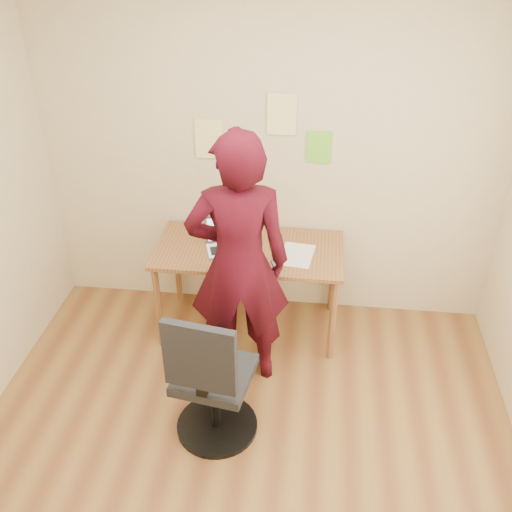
# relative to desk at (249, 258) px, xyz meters

# --- Properties ---
(room) EXTENTS (3.58, 3.58, 2.78)m
(room) POSITION_rel_desk_xyz_m (0.11, -1.38, 0.70)
(room) COLOR brown
(room) RESTS_ON ground
(desk) EXTENTS (1.40, 0.70, 0.74)m
(desk) POSITION_rel_desk_xyz_m (0.00, 0.00, 0.00)
(desk) COLOR #915E32
(desk) RESTS_ON ground
(laptop) EXTENTS (0.37, 0.35, 0.22)m
(laptop) POSITION_rel_desk_xyz_m (-0.17, 0.00, 0.14)
(laptop) COLOR #B9B9C1
(laptop) RESTS_ON desk
(paper_sheet) EXTENTS (0.27, 0.36, 0.00)m
(paper_sheet) POSITION_rel_desk_xyz_m (0.36, -0.05, 0.09)
(paper_sheet) COLOR white
(paper_sheet) RESTS_ON desk
(phone) EXTENTS (0.09, 0.13, 0.01)m
(phone) POSITION_rel_desk_xyz_m (0.23, -0.21, 0.09)
(phone) COLOR black
(phone) RESTS_ON desk
(wall_note_left) EXTENTS (0.21, 0.00, 0.30)m
(wall_note_left) POSITION_rel_desk_xyz_m (-0.34, 0.36, 0.79)
(wall_note_left) COLOR #FDEB97
(wall_note_left) RESTS_ON room
(wall_note_mid) EXTENTS (0.21, 0.00, 0.30)m
(wall_note_mid) POSITION_rel_desk_xyz_m (0.20, 0.36, 1.00)
(wall_note_mid) COLOR #FDEB97
(wall_note_mid) RESTS_ON room
(wall_note_right) EXTENTS (0.18, 0.00, 0.24)m
(wall_note_right) POSITION_rel_desk_xyz_m (0.47, 0.36, 0.77)
(wall_note_right) COLOR #71D630
(wall_note_right) RESTS_ON room
(office_chair) EXTENTS (0.53, 0.54, 1.02)m
(office_chair) POSITION_rel_desk_xyz_m (-0.09, -1.13, -0.22)
(office_chair) COLOR black
(office_chair) RESTS_ON ground
(person) EXTENTS (0.74, 0.55, 1.86)m
(person) POSITION_rel_desk_xyz_m (-0.00, -0.51, 0.28)
(person) COLOR #3A0712
(person) RESTS_ON ground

